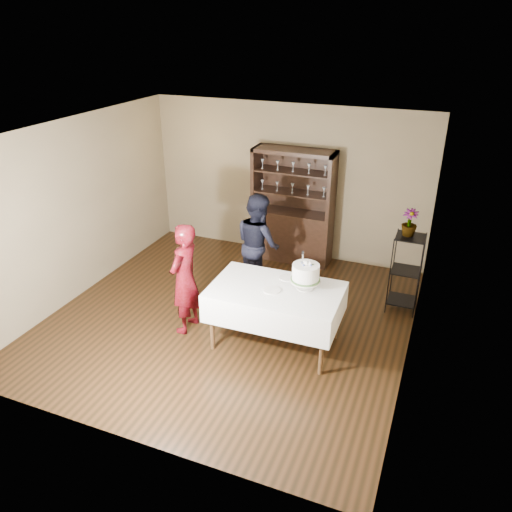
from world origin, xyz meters
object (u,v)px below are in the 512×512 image
object	(u,v)px
plant_etagere	(406,270)
cake	(306,274)
cake_table	(276,302)
man	(258,244)
potted_plant	(409,223)
china_hutch	(292,224)
woman	(185,279)

from	to	relation	value
plant_etagere	cake	world-z (taller)	cake
cake_table	man	distance (m)	1.50
cake_table	cake	distance (m)	0.55
plant_etagere	cake_table	size ratio (longest dim) A/B	0.71
man	potted_plant	bearing A→B (deg)	-132.40
china_hutch	plant_etagere	distance (m)	2.33
china_hutch	woman	size ratio (longest dim) A/B	1.27
potted_plant	man	bearing A→B (deg)	-172.92
china_hutch	man	xyz separation A→B (m)	(-0.14, -1.30, 0.14)
cake_table	woman	bearing A→B (deg)	-174.83
potted_plant	cake_table	bearing A→B (deg)	-132.22
plant_etagere	potted_plant	bearing A→B (deg)	151.32
cake	potted_plant	distance (m)	1.80
cake	man	bearing A→B (deg)	133.90
plant_etagere	man	world-z (taller)	man
man	cake_table	bearing A→B (deg)	160.96
china_hutch	woman	xyz separation A→B (m)	(-0.65, -2.70, 0.12)
plant_etagere	cake	size ratio (longest dim) A/B	2.25
woman	potted_plant	bearing A→B (deg)	124.54
man	potted_plant	xyz separation A→B (m)	(2.17, 0.27, 0.58)
china_hutch	cake	size ratio (longest dim) A/B	3.76
woman	cake	xyz separation A→B (m)	(1.61, 0.26, 0.27)
china_hutch	plant_etagere	xyz separation A→B (m)	(2.08, -1.05, -0.01)
cake_table	china_hutch	bearing A→B (deg)	103.48
china_hutch	plant_etagere	bearing A→B (deg)	-26.83
man	plant_etagere	bearing A→B (deg)	-133.19
china_hutch	cake_table	distance (m)	2.66
plant_etagere	man	bearing A→B (deg)	-173.71
cake_table	potted_plant	distance (m)	2.23
china_hutch	cake_table	xyz separation A→B (m)	(0.62, -2.59, -0.02)
woman	cake_table	bearing A→B (deg)	97.74
plant_etagere	man	distance (m)	2.24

